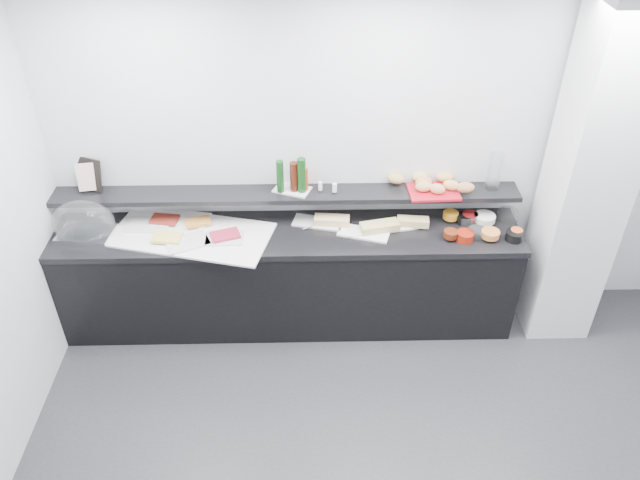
{
  "coord_description": "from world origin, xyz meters",
  "views": [
    {
      "loc": [
        -0.53,
        -2.22,
        3.68
      ],
      "look_at": [
        -0.45,
        1.45,
        1.0
      ],
      "focal_mm": 35.0,
      "sensor_mm": 36.0,
      "label": 1
    }
  ],
  "objects_px": {
    "carafe": "(494,171)",
    "sandwich_plate_mid": "(364,233)",
    "cloche_base": "(86,234)",
    "bread_tray": "(433,192)",
    "condiment_tray": "(292,190)",
    "framed_print": "(89,174)"
  },
  "relations": [
    {
      "from": "framed_print",
      "to": "condiment_tray",
      "type": "relative_size",
      "value": 0.95
    },
    {
      "from": "condiment_tray",
      "to": "framed_print",
      "type": "bearing_deg",
      "value": -160.03
    },
    {
      "from": "condiment_tray",
      "to": "bread_tray",
      "type": "distance_m",
      "value": 1.09
    },
    {
      "from": "cloche_base",
      "to": "sandwich_plate_mid",
      "type": "relative_size",
      "value": 1.04
    },
    {
      "from": "bread_tray",
      "to": "carafe",
      "type": "xyz_separation_m",
      "value": [
        0.46,
        0.06,
        0.14
      ]
    },
    {
      "from": "sandwich_plate_mid",
      "to": "bread_tray",
      "type": "distance_m",
      "value": 0.62
    },
    {
      "from": "sandwich_plate_mid",
      "to": "framed_print",
      "type": "relative_size",
      "value": 1.49
    },
    {
      "from": "carafe",
      "to": "sandwich_plate_mid",
      "type": "bearing_deg",
      "value": -166.52
    },
    {
      "from": "sandwich_plate_mid",
      "to": "bread_tray",
      "type": "xyz_separation_m",
      "value": [
        0.54,
        0.18,
        0.25
      ]
    },
    {
      "from": "sandwich_plate_mid",
      "to": "condiment_tray",
      "type": "distance_m",
      "value": 0.65
    },
    {
      "from": "condiment_tray",
      "to": "bread_tray",
      "type": "bearing_deg",
      "value": 18.62
    },
    {
      "from": "cloche_base",
      "to": "carafe",
      "type": "distance_m",
      "value": 3.15
    },
    {
      "from": "bread_tray",
      "to": "carafe",
      "type": "bearing_deg",
      "value": 4.49
    },
    {
      "from": "bread_tray",
      "to": "sandwich_plate_mid",
      "type": "bearing_deg",
      "value": -163.83
    },
    {
      "from": "cloche_base",
      "to": "sandwich_plate_mid",
      "type": "xyz_separation_m",
      "value": [
        2.12,
        -0.02,
        -0.01
      ]
    },
    {
      "from": "framed_print",
      "to": "condiment_tray",
      "type": "height_order",
      "value": "framed_print"
    },
    {
      "from": "sandwich_plate_mid",
      "to": "condiment_tray",
      "type": "xyz_separation_m",
      "value": [
        -0.55,
        0.25,
        0.25
      ]
    },
    {
      "from": "carafe",
      "to": "framed_print",
      "type": "bearing_deg",
      "value": 178.97
    },
    {
      "from": "cloche_base",
      "to": "condiment_tray",
      "type": "bearing_deg",
      "value": 15.3
    },
    {
      "from": "condiment_tray",
      "to": "carafe",
      "type": "height_order",
      "value": "carafe"
    },
    {
      "from": "framed_print",
      "to": "condiment_tray",
      "type": "distance_m",
      "value": 1.55
    },
    {
      "from": "framed_print",
      "to": "bread_tray",
      "type": "distance_m",
      "value": 2.64
    }
  ]
}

